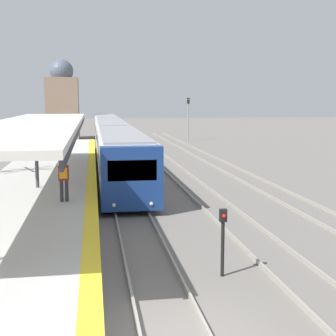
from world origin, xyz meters
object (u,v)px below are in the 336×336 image
at_px(person_on_platform, 64,177).
at_px(signal_mast_far, 188,114).
at_px(train_near, 112,137).
at_px(signal_post_near, 223,235).

bearing_deg(person_on_platform, signal_mast_far, 71.34).
xyz_separation_m(train_near, signal_mast_far, (9.97, 15.30, 1.53)).
height_order(signal_post_near, signal_mast_far, signal_mast_far).
distance_m(train_near, signal_mast_far, 18.33).
xyz_separation_m(person_on_platform, signal_mast_far, (12.75, 37.75, 1.35)).
distance_m(person_on_platform, signal_post_near, 7.97).
xyz_separation_m(person_on_platform, signal_post_near, (4.71, -6.39, -0.72)).
bearing_deg(signal_post_near, train_near, 93.84).
height_order(train_near, signal_mast_far, signal_mast_far).
bearing_deg(person_on_platform, train_near, 82.95).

